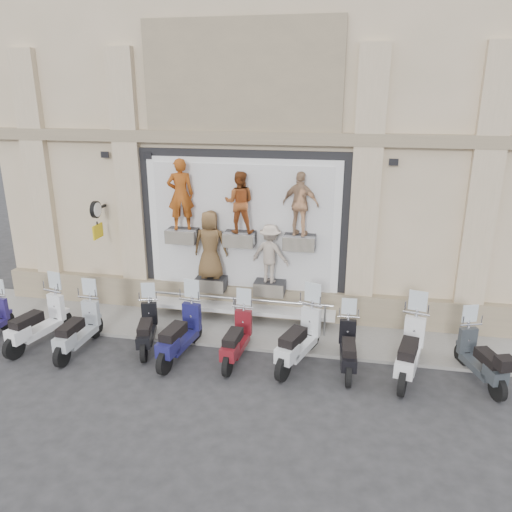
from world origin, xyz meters
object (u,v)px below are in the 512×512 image
at_px(scooter_g, 299,329).
at_px(scooter_b, 36,313).
at_px(scooter_h, 349,340).
at_px(guard_rail, 235,314).
at_px(scooter_c, 77,320).
at_px(scooter_e, 180,324).
at_px(scooter_i, 411,340).
at_px(clock_sign_bracket, 97,215).
at_px(scooter_f, 236,330).
at_px(scooter_d, 146,320).
at_px(scooter_j, 482,350).

bearing_deg(scooter_g, scooter_b, -158.59).
relative_size(scooter_b, scooter_h, 1.14).
relative_size(guard_rail, scooter_c, 2.54).
height_order(scooter_e, scooter_i, scooter_i).
bearing_deg(scooter_c, guard_rail, 29.35).
bearing_deg(clock_sign_bracket, scooter_f, -24.36).
bearing_deg(scooter_f, scooter_d, 179.71).
bearing_deg(scooter_e, scooter_f, 13.35).
bearing_deg(scooter_d, scooter_b, 172.54).
distance_m(clock_sign_bracket, scooter_c, 3.05).
xyz_separation_m(scooter_g, scooter_h, (1.10, -0.03, -0.13)).
xyz_separation_m(scooter_f, scooter_h, (2.52, 0.08, -0.03)).
relative_size(clock_sign_bracket, scooter_h, 0.56).
bearing_deg(scooter_h, clock_sign_bracket, 161.35).
relative_size(scooter_f, scooter_j, 1.02).
bearing_deg(scooter_b, scooter_j, 15.08).
xyz_separation_m(scooter_d, scooter_e, (0.94, -0.28, 0.12)).
relative_size(guard_rail, scooter_e, 2.41).
bearing_deg(scooter_j, guard_rail, 147.66).
distance_m(clock_sign_bracket, scooter_h, 7.35).
distance_m(guard_rail, scooter_g, 2.30).
distance_m(guard_rail, scooter_h, 3.24).
bearing_deg(scooter_d, scooter_i, -16.03).
distance_m(scooter_e, scooter_i, 5.15).
relative_size(scooter_h, scooter_j, 0.97).
xyz_separation_m(guard_rail, scooter_e, (-0.93, -1.60, 0.39)).
xyz_separation_m(clock_sign_bracket, scooter_g, (5.71, -1.83, -1.93)).
height_order(scooter_e, scooter_f, scooter_e).
distance_m(scooter_e, scooter_h, 3.85).
xyz_separation_m(scooter_e, scooter_j, (6.62, 0.26, -0.09)).
height_order(scooter_h, scooter_j, scooter_j).
bearing_deg(clock_sign_bracket, scooter_h, -15.30).
bearing_deg(scooter_f, scooter_i, 4.47).
height_order(scooter_c, scooter_e, scooter_e).
xyz_separation_m(scooter_d, scooter_g, (3.68, -0.04, 0.14)).
bearing_deg(scooter_f, scooter_g, 7.79).
distance_m(scooter_g, scooter_i, 2.41).
relative_size(scooter_d, scooter_e, 0.86).
height_order(scooter_e, scooter_j, scooter_e).
distance_m(clock_sign_bracket, scooter_g, 6.30).
bearing_deg(scooter_i, scooter_h, -167.54).
xyz_separation_m(clock_sign_bracket, scooter_b, (-0.64, -2.16, -1.96)).
relative_size(clock_sign_bracket, scooter_e, 0.49).
distance_m(scooter_d, scooter_g, 3.68).
distance_m(scooter_c, scooter_h, 6.33).
xyz_separation_m(scooter_c, scooter_g, (5.22, 0.42, 0.06)).
height_order(scooter_b, scooter_e, scooter_e).
xyz_separation_m(guard_rail, scooter_g, (1.81, -1.37, 0.41)).
xyz_separation_m(scooter_e, scooter_h, (3.84, 0.20, -0.11)).
bearing_deg(guard_rail, scooter_j, -13.20).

